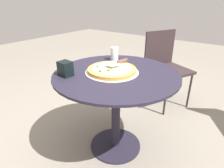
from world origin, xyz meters
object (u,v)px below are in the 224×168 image
at_px(patio_table, 116,92).
at_px(patio_chair_far, 165,63).
at_px(pizza_on_tray, 112,70).
at_px(napkin_dispenser, 65,69).
at_px(pizza_server, 118,62).
at_px(drinking_cup, 114,54).

height_order(patio_table, patio_chair_far, patio_chair_far).
relative_size(patio_table, patio_chair_far, 1.09).
height_order(pizza_on_tray, napkin_dispenser, napkin_dispenser).
height_order(patio_table, pizza_on_tray, pizza_on_tray).
bearing_deg(pizza_server, patio_table, 116.34).
xyz_separation_m(pizza_on_tray, napkin_dispenser, (0.23, 0.26, 0.04)).
relative_size(pizza_on_tray, drinking_cup, 3.47).
bearing_deg(patio_chair_far, patio_table, 90.52).
height_order(pizza_server, napkin_dispenser, napkin_dispenser).
relative_size(napkin_dispenser, patio_chair_far, 0.12).
relative_size(pizza_server, napkin_dispenser, 1.98).
xyz_separation_m(pizza_on_tray, patio_chair_far, (-0.03, -1.04, -0.22)).
distance_m(drinking_cup, patio_chair_far, 0.85).
bearing_deg(napkin_dispenser, pizza_server, 60.98).
height_order(patio_table, napkin_dispenser, napkin_dispenser).
relative_size(patio_table, pizza_server, 4.50).
xyz_separation_m(drinking_cup, patio_chair_far, (-0.19, -0.79, -0.26)).
relative_size(pizza_on_tray, napkin_dispenser, 3.80).
xyz_separation_m(pizza_server, drinking_cup, (0.16, -0.17, 0.00)).
bearing_deg(napkin_dispenser, patio_table, 49.91).
xyz_separation_m(patio_table, drinking_cup, (0.20, -0.25, 0.23)).
xyz_separation_m(pizza_server, patio_chair_far, (-0.03, -0.96, -0.25)).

